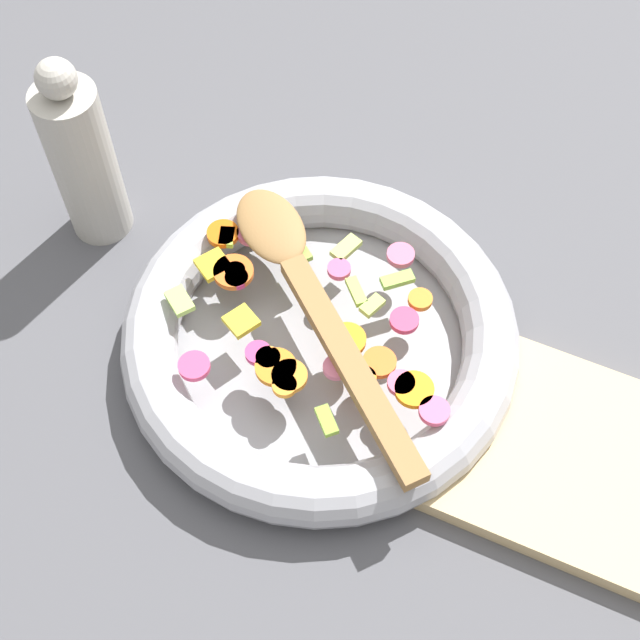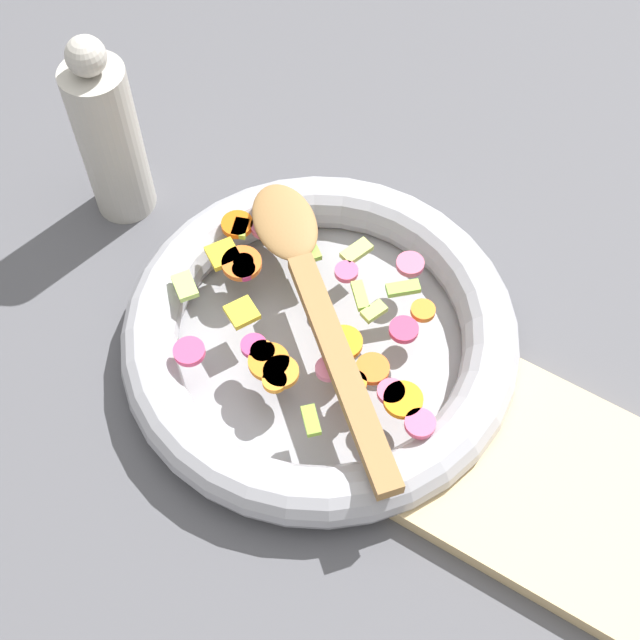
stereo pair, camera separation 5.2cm
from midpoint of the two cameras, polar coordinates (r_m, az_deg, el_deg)
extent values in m
plane|color=#4C4C51|center=(0.81, 1.85, -1.98)|extent=(4.00, 4.00, 0.00)
cylinder|color=gray|center=(0.80, 1.86, -1.76)|extent=(0.30, 0.30, 0.01)
torus|color=#9E9EA5|center=(0.78, 1.90, -1.07)|extent=(0.35, 0.35, 0.05)
cylinder|color=orange|center=(0.73, 4.20, -4.16)|extent=(0.03, 0.03, 0.01)
cylinder|color=orange|center=(0.79, -3.16, 3.55)|extent=(0.05, 0.05, 0.01)
cylinder|color=orange|center=(0.73, 7.39, -5.21)|extent=(0.04, 0.04, 0.01)
cylinder|color=orange|center=(0.73, -1.00, -3.98)|extent=(0.03, 0.03, 0.01)
cylinder|color=orange|center=(0.75, 3.52, -1.57)|extent=(0.03, 0.03, 0.01)
cylinder|color=#E45F0E|center=(0.82, -3.51, 6.03)|extent=(0.04, 0.04, 0.01)
cylinder|color=orange|center=(0.74, -1.69, -2.18)|extent=(0.03, 0.03, 0.01)
cylinder|color=orange|center=(0.73, -0.70, -3.36)|extent=(0.03, 0.03, 0.01)
cylinder|color=orange|center=(0.74, 5.40, -3.23)|extent=(0.04, 0.04, 0.01)
cylinder|color=orange|center=(0.74, -1.28, -2.80)|extent=(0.04, 0.04, 0.01)
cylinder|color=orange|center=(0.77, 8.53, 0.50)|extent=(0.03, 0.03, 0.01)
cube|color=#83AB36|center=(0.71, 1.52, -6.57)|extent=(0.03, 0.03, 0.01)
cube|color=#A4CF50|center=(0.77, 4.51, 1.46)|extent=(0.03, 0.03, 0.01)
cube|color=#AFD862|center=(0.78, -6.77, 2.07)|extent=(0.03, 0.03, 0.01)
cube|color=#AABF42|center=(0.82, -0.15, 5.92)|extent=(0.02, 0.02, 0.01)
cube|color=#B9CA5F|center=(0.80, 4.22, 4.31)|extent=(0.02, 0.03, 0.01)
cube|color=#A9CF3E|center=(0.82, -3.29, 5.79)|extent=(0.02, 0.02, 0.01)
cube|color=#87B542|center=(0.80, 1.05, 4.51)|extent=(0.03, 0.03, 0.01)
cube|color=#8BC047|center=(0.78, 7.24, 1.92)|extent=(0.03, 0.03, 0.01)
cube|color=#ACCD58|center=(0.77, 5.42, 0.45)|extent=(0.02, 0.02, 0.01)
cylinder|color=#D84D7A|center=(0.79, 3.59, 3.00)|extent=(0.02, 0.02, 0.01)
cylinder|color=#CC3971|center=(0.75, -2.28, -1.78)|extent=(0.03, 0.03, 0.01)
cylinder|color=#D96E8E|center=(0.74, 2.57, -3.27)|extent=(0.03, 0.03, 0.01)
cylinder|color=#CF5675|center=(0.80, 7.66, 3.47)|extent=(0.03, 0.03, 0.01)
cylinder|color=#DF4170|center=(0.75, -6.41, -2.13)|extent=(0.03, 0.03, 0.01)
cylinder|color=pink|center=(0.79, -3.05, 3.57)|extent=(0.02, 0.02, 0.01)
cylinder|color=#C52E6C|center=(0.79, -3.02, 3.11)|extent=(0.02, 0.02, 0.01)
cylinder|color=#D45273|center=(0.73, 6.61, -4.72)|extent=(0.03, 0.03, 0.01)
cylinder|color=#CF335B|center=(0.76, 7.34, -0.72)|extent=(0.03, 0.03, 0.01)
cylinder|color=#DC4E79|center=(0.72, 8.50, -6.69)|extent=(0.04, 0.04, 0.01)
cylinder|color=#DF6586|center=(0.82, -1.73, 5.89)|extent=(0.04, 0.04, 0.01)
cube|color=gold|center=(0.80, -4.37, 4.13)|extent=(0.04, 0.04, 0.01)
cube|color=gold|center=(0.76, -3.08, 0.37)|extent=(0.03, 0.03, 0.01)
cube|color=olive|center=(0.73, 3.47, -3.19)|extent=(0.19, 0.16, 0.01)
ellipsoid|color=olive|center=(0.81, -0.42, 6.22)|extent=(0.10, 0.10, 0.01)
cylinder|color=#B2ADA3|center=(0.86, -11.54, 10.98)|extent=(0.06, 0.06, 0.17)
sphere|color=#B2ADA3|center=(0.79, -12.87, 16.06)|extent=(0.04, 0.04, 0.04)
cube|color=tan|center=(0.77, 19.79, -11.79)|extent=(0.31, 0.18, 0.02)
camera|label=1|loc=(0.03, -88.04, 3.15)|focal=50.00mm
camera|label=2|loc=(0.03, 91.96, -3.15)|focal=50.00mm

